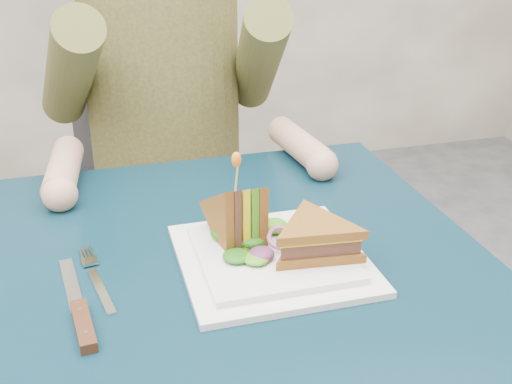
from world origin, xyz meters
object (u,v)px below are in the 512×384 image
object	(u,v)px
knife	(81,317)
chair	(165,181)
fork	(97,280)
table	(228,300)
sandwich_upright	(237,218)
plate	(272,257)
diner	(162,43)
sandwich_flat	(316,238)

from	to	relation	value
knife	chair	bearing A→B (deg)	75.56
chair	fork	bearing A→B (deg)	-104.36
table	sandwich_upright	size ratio (longest dim) A/B	5.35
chair	plate	size ratio (longest dim) A/B	3.58
diner	plate	distance (m)	0.66
plate	sandwich_flat	xyz separation A→B (m)	(0.05, -0.02, 0.04)
sandwich_flat	plate	bearing A→B (deg)	155.56
chair	sandwich_flat	distance (m)	0.81
sandwich_upright	fork	distance (m)	0.21
table	sandwich_upright	bearing A→B (deg)	25.32
table	diner	bearing A→B (deg)	90.00
sandwich_flat	sandwich_upright	bearing A→B (deg)	143.52
diner	sandwich_flat	size ratio (longest dim) A/B	4.64
sandwich_flat	fork	xyz separation A→B (m)	(-0.30, 0.04, -0.04)
table	sandwich_flat	size ratio (longest dim) A/B	4.67
plate	sandwich_flat	size ratio (longest dim) A/B	1.62
sandwich_flat	sandwich_upright	size ratio (longest dim) A/B	1.15
knife	sandwich_flat	bearing A→B (deg)	7.66
chair	sandwich_upright	xyz separation A→B (m)	(0.02, -0.70, 0.24)
sandwich_upright	fork	bearing A→B (deg)	-172.22
chair	sandwich_upright	distance (m)	0.74
diner	plate	bearing A→B (deg)	-84.83
chair	fork	xyz separation A→B (m)	(-0.19, -0.73, 0.19)
chair	plate	xyz separation A→B (m)	(0.06, -0.75, 0.20)
sandwich_flat	fork	bearing A→B (deg)	172.01
table	diner	distance (m)	0.65
diner	sandwich_upright	distance (m)	0.60
plate	chair	bearing A→B (deg)	94.40
plate	diner	bearing A→B (deg)	95.17
fork	knife	size ratio (longest dim) A/B	0.81
table	fork	world-z (taller)	fork
table	fork	xyz separation A→B (m)	(-0.19, -0.02, 0.08)
sandwich_flat	knife	bearing A→B (deg)	-172.34
fork	knife	bearing A→B (deg)	-105.15
table	sandwich_flat	xyz separation A→B (m)	(0.11, -0.06, 0.12)
sandwich_upright	fork	xyz separation A→B (m)	(-0.20, -0.03, -0.05)
table	knife	size ratio (longest dim) A/B	3.39
plate	sandwich_upright	distance (m)	0.08
chair	diner	xyz separation A→B (m)	(-0.00, -0.11, 0.37)
plate	fork	size ratio (longest dim) A/B	1.45
knife	table	bearing A→B (deg)	26.55
table	knife	xyz separation A→B (m)	(-0.21, -0.10, 0.09)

